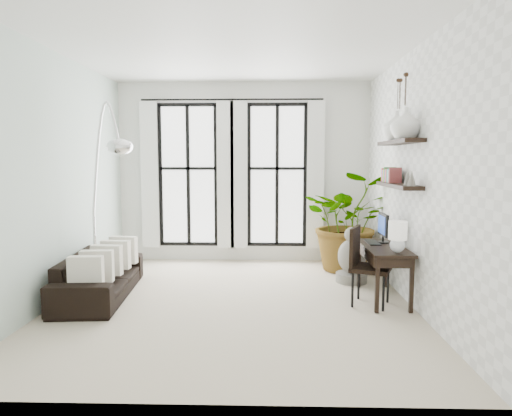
{
  "coord_description": "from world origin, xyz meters",
  "views": [
    {
      "loc": [
        0.46,
        -5.72,
        1.82
      ],
      "look_at": [
        0.28,
        0.3,
        1.19
      ],
      "focal_mm": 32.0,
      "sensor_mm": 36.0,
      "label": 1
    }
  ],
  "objects_px": {
    "sofa": "(100,276)",
    "buddha": "(352,259)",
    "arc_lamp": "(107,172)",
    "plant": "(349,221)",
    "desk_chair": "(364,261)",
    "desk": "(384,249)"
  },
  "relations": [
    {
      "from": "sofa",
      "to": "buddha",
      "type": "xyz_separation_m",
      "value": [
        3.5,
        0.84,
        0.06
      ]
    },
    {
      "from": "sofa",
      "to": "arc_lamp",
      "type": "relative_size",
      "value": 0.76
    },
    {
      "from": "plant",
      "to": "desk_chair",
      "type": "height_order",
      "value": "plant"
    },
    {
      "from": "desk_chair",
      "to": "buddha",
      "type": "relative_size",
      "value": 1.18
    },
    {
      "from": "sofa",
      "to": "plant",
      "type": "height_order",
      "value": "plant"
    },
    {
      "from": "sofa",
      "to": "arc_lamp",
      "type": "xyz_separation_m",
      "value": [
        0.12,
        0.08,
        1.38
      ]
    },
    {
      "from": "arc_lamp",
      "to": "buddha",
      "type": "distance_m",
      "value": 3.7
    },
    {
      "from": "plant",
      "to": "buddha",
      "type": "xyz_separation_m",
      "value": [
        -0.08,
        -0.76,
        -0.47
      ]
    },
    {
      "from": "sofa",
      "to": "plant",
      "type": "distance_m",
      "value": 3.95
    },
    {
      "from": "desk_chair",
      "to": "arc_lamp",
      "type": "relative_size",
      "value": 0.38
    },
    {
      "from": "arc_lamp",
      "to": "plant",
      "type": "bearing_deg",
      "value": 23.66
    },
    {
      "from": "sofa",
      "to": "desk",
      "type": "distance_m",
      "value": 3.77
    },
    {
      "from": "buddha",
      "to": "desk_chair",
      "type": "bearing_deg",
      "value": -92.24
    },
    {
      "from": "sofa",
      "to": "plant",
      "type": "xyz_separation_m",
      "value": [
        3.57,
        1.59,
        0.53
      ]
    },
    {
      "from": "buddha",
      "to": "plant",
      "type": "bearing_deg",
      "value": 84.2
    },
    {
      "from": "desk",
      "to": "arc_lamp",
      "type": "bearing_deg",
      "value": 177.66
    },
    {
      "from": "desk",
      "to": "arc_lamp",
      "type": "xyz_separation_m",
      "value": [
        -3.63,
        0.15,
        0.99
      ]
    },
    {
      "from": "plant",
      "to": "desk",
      "type": "bearing_deg",
      "value": -84.05
    },
    {
      "from": "desk_chair",
      "to": "arc_lamp",
      "type": "bearing_deg",
      "value": -162.58
    },
    {
      "from": "plant",
      "to": "buddha",
      "type": "height_order",
      "value": "plant"
    },
    {
      "from": "plant",
      "to": "buddha",
      "type": "distance_m",
      "value": 0.89
    },
    {
      "from": "desk",
      "to": "desk_chair",
      "type": "distance_m",
      "value": 0.35
    }
  ]
}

